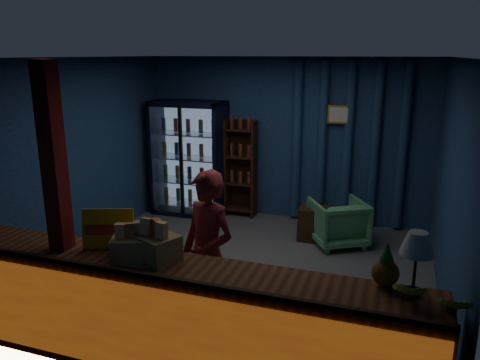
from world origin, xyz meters
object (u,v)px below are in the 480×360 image
object	(u,v)px
pastry_tray	(143,255)
table_lamp	(417,246)
green_chair	(338,222)
shopkeeper	(208,254)

from	to	relation	value
pastry_tray	table_lamp	xyz separation A→B (m)	(2.17, 0.10, 0.35)
green_chair	table_lamp	size ratio (longest dim) A/B	1.50
table_lamp	green_chair	bearing A→B (deg)	106.64
green_chair	table_lamp	xyz separation A→B (m)	(0.91, -3.03, 1.00)
shopkeeper	table_lamp	world-z (taller)	shopkeeper
green_chair	shopkeeper	bearing A→B (deg)	39.78
pastry_tray	shopkeeper	bearing A→B (deg)	56.08
pastry_tray	table_lamp	bearing A→B (deg)	2.53
table_lamp	pastry_tray	bearing A→B (deg)	-177.47
green_chair	pastry_tray	world-z (taller)	pastry_tray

